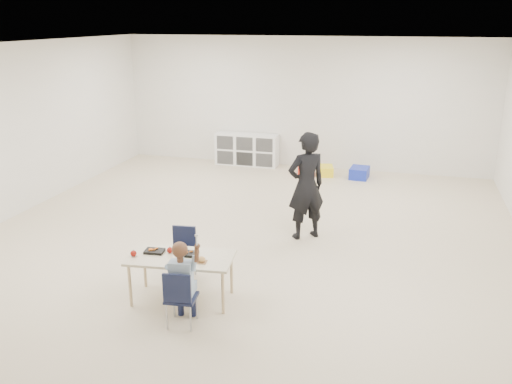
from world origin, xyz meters
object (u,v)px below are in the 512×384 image
(chair_near, at_px, (181,297))
(child, at_px, (181,281))
(adult, at_px, (306,186))
(table, at_px, (182,278))
(cubby_shelf, at_px, (247,149))

(chair_near, height_order, child, child)
(chair_near, distance_m, adult, 2.92)
(table, relative_size, cubby_shelf, 0.90)
(child, height_order, cubby_shelf, child)
(table, relative_size, child, 1.21)
(table, distance_m, cubby_shelf, 6.16)
(cubby_shelf, bearing_deg, table, -80.60)
(table, bearing_deg, child, -73.91)
(table, distance_m, chair_near, 0.54)
(adult, bearing_deg, child, 35.62)
(adult, bearing_deg, table, 27.69)
(table, bearing_deg, adult, 58.84)
(table, height_order, cubby_shelf, cubby_shelf)
(chair_near, height_order, cubby_shelf, cubby_shelf)
(table, xyz_separation_m, cubby_shelf, (-1.01, 6.08, 0.07))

